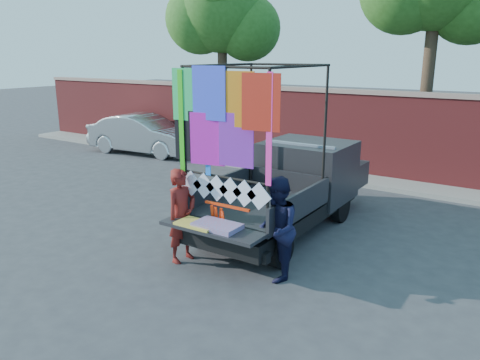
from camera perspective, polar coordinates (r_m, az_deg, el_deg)
The scene contains 9 objects.
ground at distance 8.72m, azimuth 1.42°, elevation -9.57°, with size 90.00×90.00×0.00m, color #38383A.
brick_wall at distance 14.53m, azimuth 16.39°, elevation 5.35°, with size 30.00×0.45×2.61m.
curb at distance 14.13m, azimuth 15.16°, elevation -0.08°, with size 30.00×1.20×0.12m, color gray.
tree_left at distance 18.33m, azimuth -2.32°, elevation 19.74°, with size 4.20×3.30×7.05m.
pickup_truck at distance 10.30m, azimuth 6.82°, elevation -0.57°, with size 2.19×5.50×3.46m.
sedan at distance 17.96m, azimuth -11.58°, elevation 5.49°, with size 1.53×4.40×1.45m, color #B5B9BD.
woman at distance 8.42m, azimuth -7.11°, elevation -4.32°, with size 0.62×0.41×1.71m, color maroon.
man at distance 7.71m, azimuth 4.48°, elevation -5.98°, with size 0.85×0.66×1.74m, color black.
streamer_bundle at distance 8.03m, azimuth -2.22°, elevation -4.33°, with size 0.91×0.05×0.63m.
Camera 1 is at (4.20, -6.71, 3.64)m, focal length 35.00 mm.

